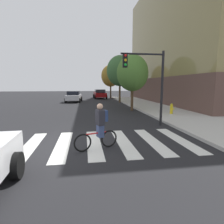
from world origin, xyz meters
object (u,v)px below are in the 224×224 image
object	(u,v)px
street_tree_far	(111,76)
cyclist	(99,127)
traffic_light_near	(148,75)
fire_hydrant	(171,109)
street_tree_mid	(120,71)
sedan_mid	(74,96)
sedan_far	(100,94)
street_tree_near	(132,73)

from	to	relation	value
street_tree_far	cyclist	bearing A→B (deg)	-99.17
traffic_light_near	fire_hydrant	bearing A→B (deg)	45.29
traffic_light_near	fire_hydrant	xyz separation A→B (m)	(3.02, 3.05, -2.33)
cyclist	traffic_light_near	world-z (taller)	traffic_light_near
traffic_light_near	street_tree_far	distance (m)	21.24
fire_hydrant	street_tree_mid	size ratio (longest dim) A/B	0.13
cyclist	fire_hydrant	bearing A→B (deg)	46.69
sedan_mid	cyclist	xyz separation A→B (m)	(1.97, -18.90, 0.07)
fire_hydrant	traffic_light_near	bearing A→B (deg)	-134.71
cyclist	fire_hydrant	xyz separation A→B (m)	(6.04, 6.41, -0.31)
sedan_mid	street_tree_far	world-z (taller)	street_tree_far
sedan_far	fire_hydrant	world-z (taller)	sedan_far
fire_hydrant	street_tree_near	size ratio (longest dim) A/B	0.16
traffic_light_near	street_tree_near	bearing A→B (deg)	83.14
sedan_mid	cyclist	distance (m)	19.00
cyclist	street_tree_far	distance (m)	25.04
street_tree_near	sedan_mid	bearing A→B (deg)	121.46
fire_hydrant	street_tree_near	world-z (taller)	street_tree_near
cyclist	street_tree_far	xyz separation A→B (m)	(3.96, 24.55, 2.97)
cyclist	street_tree_mid	distance (m)	17.81
sedan_far	fire_hydrant	xyz separation A→B (m)	(3.95, -18.11, -0.26)
cyclist	street_tree_near	world-z (taller)	street_tree_near
sedan_far	cyclist	distance (m)	24.61
cyclist	street_tree_near	bearing A→B (deg)	68.48
fire_hydrant	street_tree_mid	xyz separation A→B (m)	(-1.95, 10.62, 3.57)
cyclist	street_tree_near	size ratio (longest dim) A/B	0.34
fire_hydrant	street_tree_near	distance (m)	4.80
sedan_mid	fire_hydrant	world-z (taller)	sedan_mid
sedan_far	traffic_light_near	bearing A→B (deg)	-87.48
street_tree_near	street_tree_far	xyz separation A→B (m)	(0.20, 15.01, 0.45)
traffic_light_near	fire_hydrant	distance (m)	4.89
traffic_light_near	street_tree_mid	size ratio (longest dim) A/B	0.69
sedan_mid	cyclist	size ratio (longest dim) A/B	2.62
sedan_mid	street_tree_near	world-z (taller)	street_tree_near
cyclist	street_tree_mid	xyz separation A→B (m)	(4.08, 17.03, 3.26)
sedan_mid	traffic_light_near	distance (m)	16.46
sedan_mid	street_tree_near	bearing A→B (deg)	-58.54
sedan_far	street_tree_far	distance (m)	3.56
cyclist	traffic_light_near	bearing A→B (deg)	48.02
sedan_far	cyclist	bearing A→B (deg)	-94.86
traffic_light_near	street_tree_near	world-z (taller)	street_tree_near
street_tree_mid	street_tree_far	size ratio (longest dim) A/B	1.07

